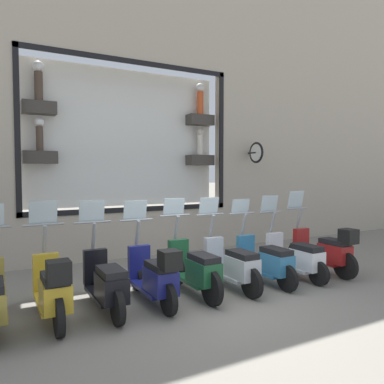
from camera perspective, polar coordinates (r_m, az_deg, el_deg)
ground_plane at (r=6.42m, az=1.75°, el=-15.84°), size 120.00×120.00×0.00m
building_facade at (r=9.70m, az=-9.51°, el=17.86°), size 1.21×36.00×8.98m
scooter_red_0 at (r=8.21m, az=19.73°, el=-8.36°), size 1.81×0.61×1.66m
scooter_white_1 at (r=7.72m, az=15.63°, el=-9.54°), size 1.79×0.61×1.59m
scooter_teal_2 at (r=7.23m, az=11.25°, el=-10.31°), size 1.79×0.60×1.53m
scooter_silver_3 at (r=6.78m, az=6.21°, el=-11.03°), size 1.80×0.60×1.59m
scooter_green_4 at (r=6.39m, az=0.49°, el=-11.74°), size 1.81×0.61×1.60m
scooter_navy_5 at (r=6.01m, az=-5.66°, el=-12.56°), size 1.79×0.60×1.59m
scooter_black_6 at (r=5.84m, az=-12.96°, el=-13.44°), size 1.80×0.60×1.61m
scooter_yellow_7 at (r=5.63m, az=-20.46°, el=-13.69°), size 1.80×0.61×1.63m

